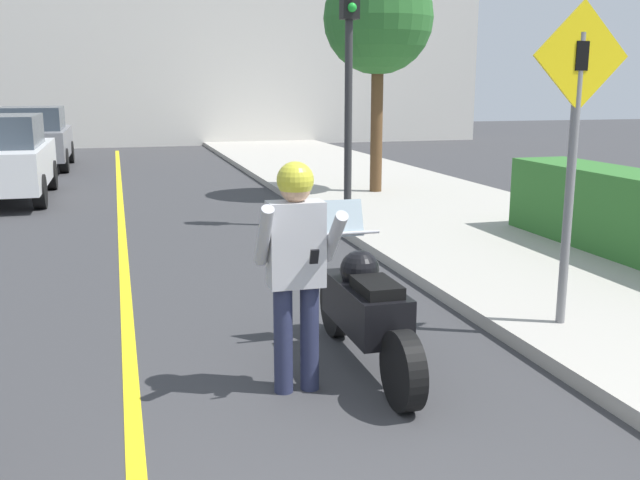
% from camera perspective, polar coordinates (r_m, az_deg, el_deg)
% --- Properties ---
extents(road_center_line, '(0.12, 36.00, 0.01)m').
position_cam_1_polar(road_center_line, '(8.47, -15.33, -3.44)').
color(road_center_line, yellow).
rests_on(road_center_line, ground).
extents(building_backdrop, '(28.00, 1.20, 6.43)m').
position_cam_1_polar(building_backdrop, '(28.20, -15.08, 13.80)').
color(building_backdrop, beige).
rests_on(building_backdrop, ground).
extents(motorcycle, '(0.62, 2.16, 1.27)m').
position_cam_1_polar(motorcycle, '(5.71, 3.61, -5.50)').
color(motorcycle, black).
rests_on(motorcycle, ground).
extents(person_biker, '(0.59, 0.47, 1.71)m').
position_cam_1_polar(person_biker, '(5.10, -1.92, -1.14)').
color(person_biker, '#282D4C').
rests_on(person_biker, ground).
extents(crossing_sign, '(0.91, 0.08, 2.79)m').
position_cam_1_polar(crossing_sign, '(6.53, 19.68, 7.88)').
color(crossing_sign, slate).
rests_on(crossing_sign, sidewalk_curb).
extents(traffic_light, '(0.26, 0.30, 3.84)m').
position_cam_1_polar(traffic_light, '(11.24, 2.35, 15.11)').
color(traffic_light, '#2D2D30').
rests_on(traffic_light, sidewalk_curb).
extents(street_tree, '(2.14, 2.14, 4.45)m').
position_cam_1_polar(street_tree, '(14.49, 4.69, 17.14)').
color(street_tree, brown).
rests_on(street_tree, sidewalk_curb).
extents(parked_car_grey, '(1.88, 4.20, 1.68)m').
position_cam_1_polar(parked_car_grey, '(21.17, -21.95, 7.62)').
color(parked_car_grey, black).
rests_on(parked_car_grey, ground).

